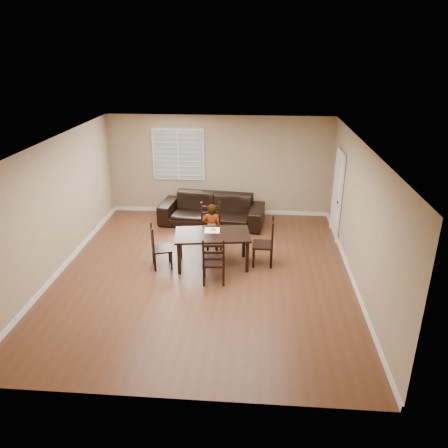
{
  "coord_description": "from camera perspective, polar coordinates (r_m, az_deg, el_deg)",
  "views": [
    {
      "loc": [
        1.04,
        -7.93,
        4.39
      ],
      "look_at": [
        0.39,
        0.25,
        1.0
      ],
      "focal_mm": 35.0,
      "sensor_mm": 36.0,
      "label": 1
    }
  ],
  "objects": [
    {
      "name": "sofa",
      "position": [
        11.38,
        -1.6,
        1.84
      ],
      "size": [
        2.78,
        1.35,
        0.78
      ],
      "primitive_type": "imported",
      "rotation": [
        0.0,
        0.0,
        -0.12
      ],
      "color": "black",
      "rests_on": "ground"
    },
    {
      "name": "chair_far",
      "position": [
        8.49,
        -1.36,
        -5.26
      ],
      "size": [
        0.47,
        0.45,
        0.98
      ],
      "rotation": [
        0.0,
        0.0,
        3.22
      ],
      "color": "black",
      "rests_on": "ground"
    },
    {
      "name": "chair_near",
      "position": [
        10.13,
        -1.71,
        -0.3
      ],
      "size": [
        0.54,
        0.51,
        1.05
      ],
      "rotation": [
        0.0,
        0.0,
        0.16
      ],
      "color": "black",
      "rests_on": "ground"
    },
    {
      "name": "child",
      "position": [
        9.69,
        -1.62,
        -0.67
      ],
      "size": [
        0.44,
        0.29,
        1.19
      ],
      "primitive_type": "imported",
      "rotation": [
        0.0,
        0.0,
        3.15
      ],
      "color": "gray",
      "rests_on": "ground"
    },
    {
      "name": "ground",
      "position": [
        9.13,
        -2.56,
        -6.35
      ],
      "size": [
        7.0,
        7.0,
        0.0
      ],
      "primitive_type": "plane",
      "color": "#58311E",
      "rests_on": "ground"
    },
    {
      "name": "chair_left",
      "position": [
        9.26,
        -8.83,
        -3.17
      ],
      "size": [
        0.51,
        0.53,
        0.95
      ],
      "rotation": [
        0.0,
        0.0,
        1.89
      ],
      "color": "black",
      "rests_on": "ground"
    },
    {
      "name": "dining_table",
      "position": [
        9.15,
        -1.51,
        -1.78
      ],
      "size": [
        1.66,
        1.08,
        0.73
      ],
      "rotation": [
        0.0,
        0.0,
        0.14
      ],
      "color": "black",
      "rests_on": "ground"
    },
    {
      "name": "donut",
      "position": [
        9.26,
        -1.44,
        -0.69
      ],
      "size": [
        0.11,
        0.11,
        0.04
      ],
      "color": "#C09045",
      "rests_on": "napkin"
    },
    {
      "name": "room",
      "position": [
        8.57,
        -2.38,
        4.87
      ],
      "size": [
        6.04,
        7.04,
        2.72
      ],
      "color": "tan",
      "rests_on": "ground"
    },
    {
      "name": "chair_right",
      "position": [
        9.31,
        5.86,
        -2.61
      ],
      "size": [
        0.45,
        0.48,
        1.03
      ],
      "rotation": [
        0.0,
        0.0,
        -1.6
      ],
      "color": "black",
      "rests_on": "ground"
    },
    {
      "name": "napkin",
      "position": [
        9.27,
        -1.56,
        -0.82
      ],
      "size": [
        0.34,
        0.34,
        0.0
      ],
      "primitive_type": "cube",
      "rotation": [
        0.0,
        0.0,
        0.06
      ],
      "color": "white",
      "rests_on": "dining_table"
    }
  ]
}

